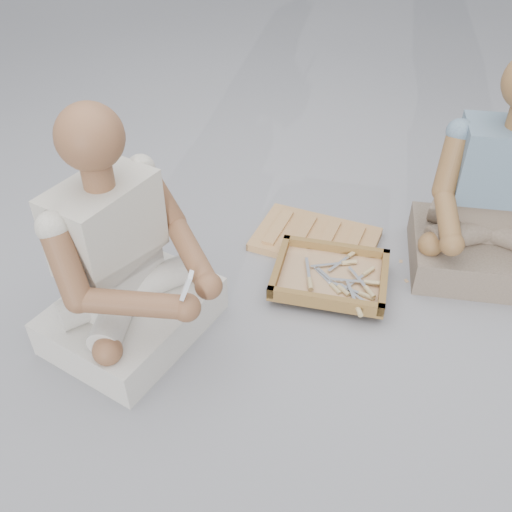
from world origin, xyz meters
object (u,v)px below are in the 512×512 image
(carved_panel, at_px, (316,239))
(tool_tray, at_px, (330,276))
(companion, at_px, (496,206))
(craftsman, at_px, (123,267))

(carved_panel, bearing_deg, tool_tray, -63.88)
(carved_panel, bearing_deg, companion, 7.24)
(tool_tray, bearing_deg, companion, 31.98)
(carved_panel, distance_m, craftsman, 1.07)
(companion, bearing_deg, craftsman, 24.54)
(carved_panel, bearing_deg, craftsman, -123.95)
(carved_panel, xyz_separation_m, tool_tray, (0.15, -0.30, 0.04))
(craftsman, relative_size, companion, 0.99)
(carved_panel, height_order, tool_tray, tool_tray)
(carved_panel, distance_m, tool_tray, 0.34)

